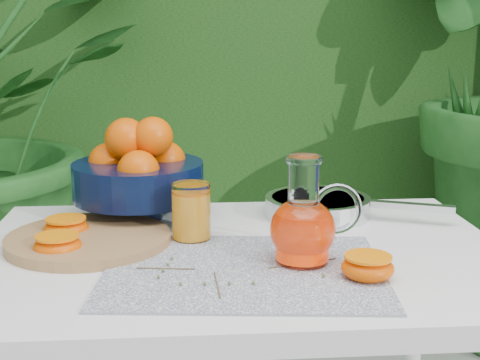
{
  "coord_description": "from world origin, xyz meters",
  "views": [
    {
      "loc": [
        -0.09,
        -1.27,
        1.16
      ],
      "look_at": [
        0.01,
        -0.06,
        0.88
      ],
      "focal_mm": 50.0,
      "sensor_mm": 36.0,
      "label": 1
    }
  ],
  "objects": [
    {
      "name": "cutting_board",
      "position": [
        -0.28,
        -0.03,
        0.76
      ],
      "size": [
        0.38,
        0.38,
        0.02
      ],
      "primitive_type": "cylinder",
      "rotation": [
        0.0,
        0.0,
        -0.23
      ],
      "color": "#916141",
      "rests_on": "white_table"
    },
    {
      "name": "thyme_sprigs",
      "position": [
        -0.02,
        -0.21,
        0.76
      ],
      "size": [
        0.35,
        0.21,
        0.01
      ],
      "color": "brown",
      "rests_on": "white_table"
    },
    {
      "name": "saute_pan",
      "position": [
        0.2,
        0.14,
        0.77
      ],
      "size": [
        0.42,
        0.3,
        0.04
      ],
      "color": "silver",
      "rests_on": "white_table"
    },
    {
      "name": "placemat",
      "position": [
        0.0,
        -0.19,
        0.75
      ],
      "size": [
        0.51,
        0.41,
        0.0
      ],
      "primitive_type": "cube",
      "rotation": [
        0.0,
        0.0,
        -0.1
      ],
      "color": "#0B1A40",
      "rests_on": "white_table"
    },
    {
      "name": "orange_halves",
      "position": [
        -0.15,
        -0.11,
        0.77
      ],
      "size": [
        0.63,
        0.36,
        0.04
      ],
      "color": "#F64D02",
      "rests_on": "white_table"
    },
    {
      "name": "juice_pitcher",
      "position": [
        0.11,
        -0.17,
        0.82
      ],
      "size": [
        0.17,
        0.12,
        0.19
      ],
      "color": "white",
      "rests_on": "white_table"
    },
    {
      "name": "white_table",
      "position": [
        0.01,
        -0.08,
        0.67
      ],
      "size": [
        1.0,
        0.7,
        0.75
      ],
      "color": "white",
      "rests_on": "ground"
    },
    {
      "name": "juice_tumbler",
      "position": [
        -0.08,
        -0.02,
        0.81
      ],
      "size": [
        0.09,
        0.09,
        0.11
      ],
      "color": "white",
      "rests_on": "white_table"
    },
    {
      "name": "fruit_bowl",
      "position": [
        -0.2,
        0.15,
        0.85
      ],
      "size": [
        0.31,
        0.31,
        0.22
      ],
      "color": "black",
      "rests_on": "white_table"
    },
    {
      "name": "hedge_backdrop",
      "position": [
        0.06,
        2.06,
        1.19
      ],
      "size": [
        8.0,
        1.65,
        2.5
      ],
      "color": "#134314",
      "rests_on": "ground"
    }
  ]
}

